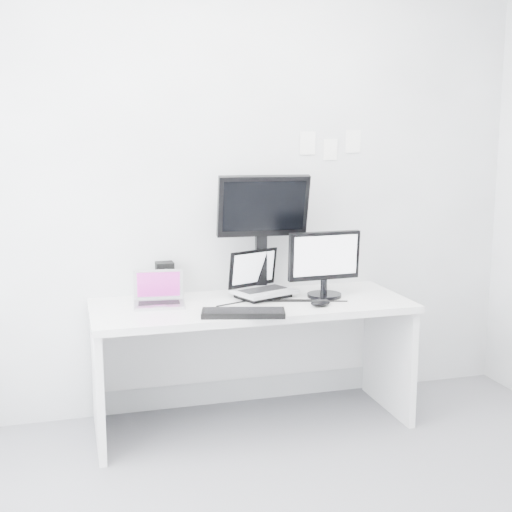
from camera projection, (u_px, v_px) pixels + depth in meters
name	position (u px, v px, depth m)	size (l,w,h in m)	color
back_wall	(236.00, 189.00, 4.08)	(3.60, 3.60, 0.00)	silver
desk	(252.00, 364.00, 3.92)	(1.80, 0.70, 0.73)	white
macbook	(159.00, 288.00, 3.75)	(0.28, 0.21, 0.21)	#B7B8BC
speaker	(165.00, 279.00, 3.99)	(0.10, 0.10, 0.20)	black
dell_laptop	(264.00, 274.00, 3.95)	(0.34, 0.26, 0.28)	#ACAEB3
rear_monitor	(262.00, 233.00, 4.01)	(0.54, 0.19, 0.73)	black
samsung_monitor	(325.00, 263.00, 3.96)	(0.44, 0.20, 0.40)	black
keyboard	(243.00, 313.00, 3.57)	(0.44, 0.16, 0.03)	black
mouse	(320.00, 303.00, 3.77)	(0.12, 0.08, 0.04)	black
wall_note_0	(308.00, 143.00, 4.15)	(0.10, 0.00, 0.14)	white
wall_note_1	(330.00, 149.00, 4.20)	(0.09, 0.00, 0.13)	white
wall_note_2	(353.00, 141.00, 4.23)	(0.10, 0.00, 0.14)	white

